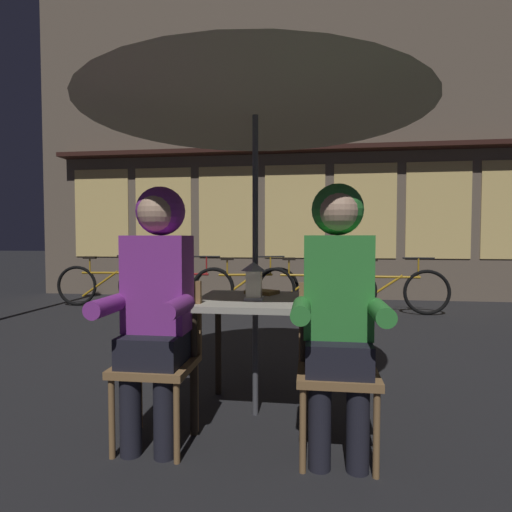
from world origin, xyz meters
name	(u,v)px	position (x,y,z in m)	size (l,w,h in m)	color
ground_plane	(255,414)	(0.00, 0.00, 0.00)	(60.00, 60.00, 0.00)	#232326
cafe_table	(255,314)	(0.00, 0.00, 0.64)	(0.72, 0.72, 0.74)	#B2AD9E
patio_umbrella	(255,84)	(0.00, 0.00, 2.06)	(2.10, 2.10, 2.31)	#4C4C51
lantern	(253,280)	(0.00, -0.06, 0.86)	(0.11, 0.11, 0.23)	white
chair_left	(161,351)	(-0.48, -0.37, 0.49)	(0.40, 0.40, 0.87)	olive
chair_right	(337,358)	(0.48, -0.37, 0.49)	(0.40, 0.40, 0.87)	olive
person_left_hooded	(156,288)	(-0.48, -0.43, 0.85)	(0.45, 0.56, 1.40)	black
person_right_hooded	(338,291)	(0.48, -0.43, 0.85)	(0.45, 0.56, 1.40)	black
shopfront_building	(296,134)	(0.04, 5.39, 3.09)	(10.00, 0.93, 6.20)	#6B5B4C
bicycle_nearest	(107,285)	(-2.97, 3.81, 0.35)	(1.68, 0.21, 0.84)	black
bicycle_second	(183,286)	(-1.67, 3.77, 0.35)	(1.68, 0.14, 0.84)	black
bicycle_third	(245,287)	(-0.66, 3.76, 0.35)	(1.65, 0.43, 0.84)	black
bicycle_fourth	(307,288)	(0.29, 3.81, 0.35)	(1.68, 0.12, 0.84)	black
bicycle_fifth	(390,290)	(1.49, 3.69, 0.35)	(1.68, 0.12, 0.84)	black
book	(262,292)	(0.02, 0.21, 0.75)	(0.20, 0.14, 0.02)	olive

